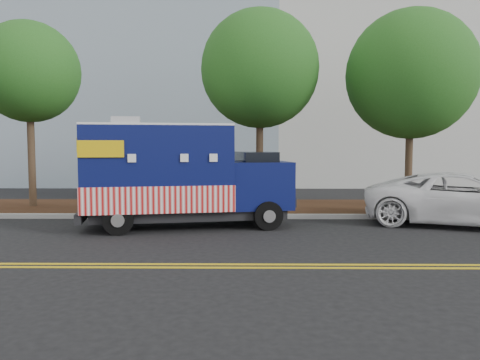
{
  "coord_description": "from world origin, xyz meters",
  "views": [
    {
      "loc": [
        0.17,
        -13.58,
        2.37
      ],
      "look_at": [
        0.02,
        0.6,
        1.31
      ],
      "focal_mm": 35.0,
      "sensor_mm": 36.0,
      "label": 1
    }
  ],
  "objects": [
    {
      "name": "tree_a",
      "position": [
        -7.61,
        3.38,
        4.99
      ],
      "size": [
        3.62,
        3.62,
        6.81
      ],
      "color": "#38281C",
      "rests_on": "ground"
    },
    {
      "name": "tree_b",
      "position": [
        0.7,
        3.46,
        5.1
      ],
      "size": [
        4.25,
        4.25,
        7.23
      ],
      "color": "#38281C",
      "rests_on": "ground"
    },
    {
      "name": "curb",
      "position": [
        0.0,
        1.4,
        0.07
      ],
      "size": [
        120.0,
        0.18,
        0.15
      ],
      "primitive_type": "cube",
      "color": "#9E9E99",
      "rests_on": "ground"
    },
    {
      "name": "mulch_strip",
      "position": [
        0.0,
        3.5,
        0.07
      ],
      "size": [
        120.0,
        4.0,
        0.15
      ],
      "primitive_type": "cube",
      "color": "#311D0D",
      "rests_on": "ground"
    },
    {
      "name": "ground",
      "position": [
        0.0,
        0.0,
        0.0
      ],
      "size": [
        120.0,
        120.0,
        0.0
      ],
      "primitive_type": "plane",
      "color": "black",
      "rests_on": "ground"
    },
    {
      "name": "centerline_far",
      "position": [
        0.0,
        -4.7,
        0.01
      ],
      "size": [
        120.0,
        0.1,
        0.01
      ],
      "primitive_type": "cube",
      "color": "gold",
      "rests_on": "ground"
    },
    {
      "name": "food_truck",
      "position": [
        -1.8,
        -0.12,
        1.43
      ],
      "size": [
        6.29,
        3.28,
        3.16
      ],
      "rotation": [
        0.0,
        0.0,
        0.19
      ],
      "color": "black",
      "rests_on": "ground"
    },
    {
      "name": "centerline_near",
      "position": [
        0.0,
        -4.45,
        0.01
      ],
      "size": [
        120.0,
        0.1,
        0.01
      ],
      "primitive_type": "cube",
      "color": "gold",
      "rests_on": "ground"
    },
    {
      "name": "tree_c",
      "position": [
        6.07,
        3.3,
        4.87
      ],
      "size": [
        4.58,
        4.58,
        7.17
      ],
      "color": "#38281C",
      "rests_on": "ground"
    },
    {
      "name": "sign_post",
      "position": [
        -3.77,
        1.92,
        1.2
      ],
      "size": [
        0.06,
        0.06,
        2.4
      ],
      "primitive_type": "cube",
      "color": "#473828",
      "rests_on": "ground"
    },
    {
      "name": "white_car",
      "position": [
        6.63,
        0.23,
        0.78
      ],
      "size": [
        6.15,
        4.35,
        1.56
      ],
      "primitive_type": "imported",
      "rotation": [
        0.0,
        0.0,
        1.22
      ],
      "color": "white",
      "rests_on": "ground"
    }
  ]
}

